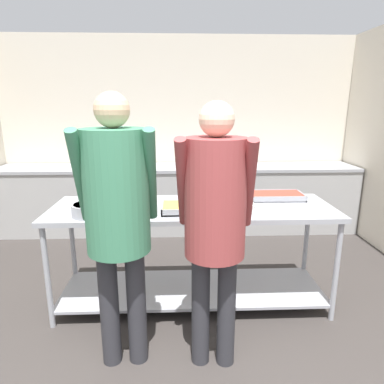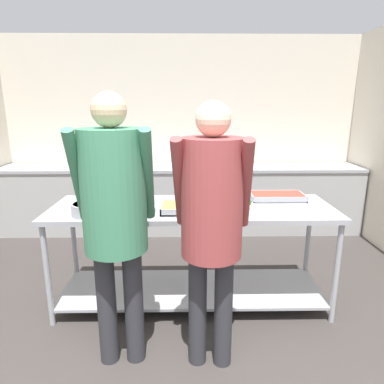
{
  "view_description": "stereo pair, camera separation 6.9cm",
  "coord_description": "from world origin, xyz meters",
  "px_view_note": "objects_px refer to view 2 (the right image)",
  "views": [
    {
      "loc": [
        0.01,
        -0.99,
        1.73
      ],
      "look_at": [
        0.12,
        1.87,
        0.99
      ],
      "focal_mm": 32.0,
      "sensor_mm": 36.0,
      "label": 1
    },
    {
      "loc": [
        0.08,
        -0.99,
        1.73
      ],
      "look_at": [
        0.12,
        1.87,
        0.99
      ],
      "focal_mm": 32.0,
      "sensor_mm": 36.0,
      "label": 2
    }
  ],
  "objects_px": {
    "sauce_pan": "(90,208)",
    "water_bottle": "(90,160)",
    "plate_stack": "(140,209)",
    "serving_tray_roast": "(191,208)",
    "guest_serving_left": "(212,213)",
    "serving_tray_vegetables": "(277,197)",
    "guest_serving_right": "(115,207)",
    "broccoli_bowl": "(240,207)"
  },
  "relations": [
    {
      "from": "plate_stack",
      "to": "guest_serving_right",
      "type": "xyz_separation_m",
      "value": [
        -0.07,
        -0.59,
        0.2
      ]
    },
    {
      "from": "serving_tray_vegetables",
      "to": "water_bottle",
      "type": "bearing_deg",
      "value": 143.44
    },
    {
      "from": "serving_tray_roast",
      "to": "water_bottle",
      "type": "xyz_separation_m",
      "value": [
        -1.31,
        1.89,
        0.09
      ]
    },
    {
      "from": "sauce_pan",
      "to": "guest_serving_right",
      "type": "bearing_deg",
      "value": -59.36
    },
    {
      "from": "guest_serving_left",
      "to": "guest_serving_right",
      "type": "relative_size",
      "value": 0.97
    },
    {
      "from": "sauce_pan",
      "to": "serving_tray_vegetables",
      "type": "distance_m",
      "value": 1.63
    },
    {
      "from": "sauce_pan",
      "to": "serving_tray_vegetables",
      "type": "height_order",
      "value": "sauce_pan"
    },
    {
      "from": "serving_tray_vegetables",
      "to": "guest_serving_left",
      "type": "relative_size",
      "value": 0.28
    },
    {
      "from": "serving_tray_vegetables",
      "to": "guest_serving_left",
      "type": "bearing_deg",
      "value": -124.41
    },
    {
      "from": "sauce_pan",
      "to": "serving_tray_vegetables",
      "type": "relative_size",
      "value": 0.87
    },
    {
      "from": "sauce_pan",
      "to": "plate_stack",
      "type": "height_order",
      "value": "sauce_pan"
    },
    {
      "from": "guest_serving_left",
      "to": "guest_serving_right",
      "type": "xyz_separation_m",
      "value": [
        -0.6,
        0.04,
        0.03
      ]
    },
    {
      "from": "serving_tray_roast",
      "to": "guest_serving_left",
      "type": "xyz_separation_m",
      "value": [
        0.12,
        -0.63,
        0.16
      ]
    },
    {
      "from": "serving_tray_roast",
      "to": "sauce_pan",
      "type": "bearing_deg",
      "value": -174.17
    },
    {
      "from": "sauce_pan",
      "to": "guest_serving_right",
      "type": "relative_size",
      "value": 0.23
    },
    {
      "from": "sauce_pan",
      "to": "plate_stack",
      "type": "xyz_separation_m",
      "value": [
        0.38,
        0.08,
        -0.03
      ]
    },
    {
      "from": "guest_serving_right",
      "to": "broccoli_bowl",
      "type": "bearing_deg",
      "value": 32.75
    },
    {
      "from": "sauce_pan",
      "to": "serving_tray_roast",
      "type": "height_order",
      "value": "sauce_pan"
    },
    {
      "from": "guest_serving_right",
      "to": "sauce_pan",
      "type": "bearing_deg",
      "value": 120.64
    },
    {
      "from": "serving_tray_vegetables",
      "to": "guest_serving_left",
      "type": "height_order",
      "value": "guest_serving_left"
    },
    {
      "from": "water_bottle",
      "to": "broccoli_bowl",
      "type": "bearing_deg",
      "value": -48.46
    },
    {
      "from": "sauce_pan",
      "to": "water_bottle",
      "type": "height_order",
      "value": "water_bottle"
    },
    {
      "from": "serving_tray_roast",
      "to": "serving_tray_vegetables",
      "type": "bearing_deg",
      "value": 23.19
    },
    {
      "from": "sauce_pan",
      "to": "guest_serving_right",
      "type": "height_order",
      "value": "guest_serving_right"
    },
    {
      "from": "guest_serving_left",
      "to": "water_bottle",
      "type": "distance_m",
      "value": 2.91
    },
    {
      "from": "plate_stack",
      "to": "serving_tray_roast",
      "type": "distance_m",
      "value": 0.41
    },
    {
      "from": "plate_stack",
      "to": "serving_tray_vegetables",
      "type": "xyz_separation_m",
      "value": [
        1.19,
        0.34,
        0.01
      ]
    },
    {
      "from": "guest_serving_right",
      "to": "guest_serving_left",
      "type": "bearing_deg",
      "value": -3.55
    },
    {
      "from": "broccoli_bowl",
      "to": "guest_serving_left",
      "type": "relative_size",
      "value": 0.14
    },
    {
      "from": "serving_tray_vegetables",
      "to": "guest_serving_left",
      "type": "xyz_separation_m",
      "value": [
        -0.66,
        -0.97,
        0.16
      ]
    },
    {
      "from": "serving_tray_vegetables",
      "to": "water_bottle",
      "type": "distance_m",
      "value": 2.62
    },
    {
      "from": "guest_serving_right",
      "to": "water_bottle",
      "type": "distance_m",
      "value": 2.62
    },
    {
      "from": "guest_serving_right",
      "to": "water_bottle",
      "type": "bearing_deg",
      "value": 108.52
    },
    {
      "from": "serving_tray_vegetables",
      "to": "serving_tray_roast",
      "type": "bearing_deg",
      "value": -156.81
    },
    {
      "from": "broccoli_bowl",
      "to": "water_bottle",
      "type": "bearing_deg",
      "value": 131.54
    },
    {
      "from": "plate_stack",
      "to": "serving_tray_roast",
      "type": "relative_size",
      "value": 0.56
    },
    {
      "from": "sauce_pan",
      "to": "water_bottle",
      "type": "distance_m",
      "value": 2.04
    },
    {
      "from": "guest_serving_left",
      "to": "guest_serving_right",
      "type": "distance_m",
      "value": 0.61
    },
    {
      "from": "sauce_pan",
      "to": "plate_stack",
      "type": "bearing_deg",
      "value": 11.97
    },
    {
      "from": "plate_stack",
      "to": "water_bottle",
      "type": "relative_size",
      "value": 1.22
    },
    {
      "from": "serving_tray_vegetables",
      "to": "water_bottle",
      "type": "relative_size",
      "value": 2.19
    },
    {
      "from": "plate_stack",
      "to": "water_bottle",
      "type": "height_order",
      "value": "water_bottle"
    }
  ]
}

